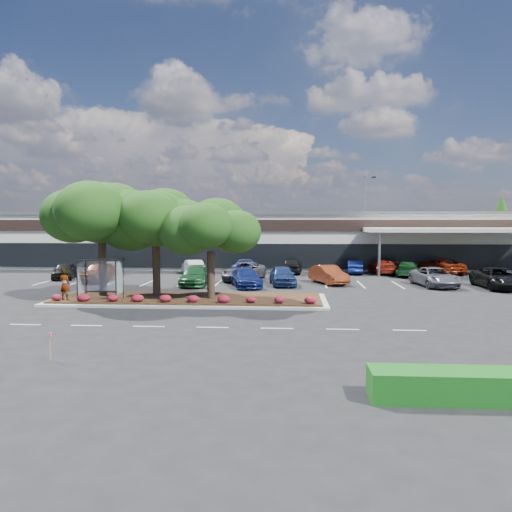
# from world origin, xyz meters

# --- Properties ---
(ground) EXTENTS (160.00, 160.00, 0.00)m
(ground) POSITION_xyz_m (0.00, 0.00, 0.00)
(ground) COLOR black
(ground) RESTS_ON ground
(retail_store) EXTENTS (80.40, 25.20, 6.25)m
(retail_store) POSITION_xyz_m (0.06, 33.91, 3.15)
(retail_store) COLOR silver
(retail_store) RESTS_ON ground
(landscape_island) EXTENTS (18.00, 6.00, 0.26)m
(landscape_island) POSITION_xyz_m (-2.00, 4.00, 0.12)
(landscape_island) COLOR #A4A59F
(landscape_island) RESTS_ON ground
(lane_markings) EXTENTS (33.12, 20.06, 0.01)m
(lane_markings) POSITION_xyz_m (-0.14, 10.42, 0.01)
(lane_markings) COLOR silver
(lane_markings) RESTS_ON ground
(shrub_row) EXTENTS (17.00, 0.80, 0.50)m
(shrub_row) POSITION_xyz_m (-2.00, 1.90, 0.51)
(shrub_row) COLOR maroon
(shrub_row) RESTS_ON landscape_island
(bus_shelter) EXTENTS (2.75, 1.55, 2.59)m
(bus_shelter) POSITION_xyz_m (-7.50, 2.95, 2.31)
(bus_shelter) COLOR black
(bus_shelter) RESTS_ON landscape_island
(island_tree_west) EXTENTS (7.20, 7.20, 7.89)m
(island_tree_west) POSITION_xyz_m (-8.00, 4.50, 4.21)
(island_tree_west) COLOR #1C3A11
(island_tree_west) RESTS_ON landscape_island
(island_tree_mid) EXTENTS (6.60, 6.60, 7.32)m
(island_tree_mid) POSITION_xyz_m (-4.50, 5.20, 3.92)
(island_tree_mid) COLOR #1C3A11
(island_tree_mid) RESTS_ON landscape_island
(island_tree_east) EXTENTS (5.80, 5.80, 6.50)m
(island_tree_east) POSITION_xyz_m (-0.50, 3.70, 3.51)
(island_tree_east) COLOR #1C3A11
(island_tree_east) RESTS_ON landscape_island
(hedge_south_east) EXTENTS (6.00, 1.30, 0.90)m
(hedge_south_east) POSITION_xyz_m (10.00, -13.50, 0.45)
(hedge_south_east) COLOR #115110
(hedge_south_east) RESTS_ON ground
(conifer_north_west) EXTENTS (4.40, 4.40, 10.00)m
(conifer_north_west) POSITION_xyz_m (-30.00, 46.00, 5.00)
(conifer_north_west) COLOR #1C3A11
(conifer_north_west) RESTS_ON ground
(conifer_north_east) EXTENTS (3.96, 3.96, 9.00)m
(conifer_north_east) POSITION_xyz_m (34.00, 44.00, 4.50)
(conifer_north_east) COLOR #1C3A11
(conifer_north_east) RESTS_ON ground
(person_waiting) EXTENTS (0.81, 0.62, 1.97)m
(person_waiting) POSITION_xyz_m (-9.65, 2.34, 1.25)
(person_waiting) COLOR #594C47
(person_waiting) RESTS_ON landscape_island
(light_pole) EXTENTS (1.43, 0.61, 10.30)m
(light_pole) POSITION_xyz_m (12.87, 28.02, 4.58)
(light_pole) COLOR #A4A59F
(light_pole) RESTS_ON ground
(survey_stake) EXTENTS (0.07, 0.14, 1.07)m
(survey_stake) POSITION_xyz_m (-4.38, -10.20, 0.68)
(survey_stake) COLOR tan
(survey_stake) RESTS_ON ground
(car_0) EXTENTS (2.74, 4.65, 1.48)m
(car_0) POSITION_xyz_m (-15.91, 15.74, 0.74)
(car_0) COLOR black
(car_0) RESTS_ON ground
(car_1) EXTENTS (2.09, 5.00, 1.69)m
(car_1) POSITION_xyz_m (-12.05, 14.02, 0.85)
(car_1) COLOR #6D310F
(car_1) RESTS_ON ground
(car_2) EXTENTS (2.31, 5.30, 1.52)m
(car_2) POSITION_xyz_m (-3.15, 12.12, 0.76)
(car_2) COLOR #194A24
(car_2) RESTS_ON ground
(car_3) EXTENTS (3.29, 5.38, 1.46)m
(car_3) POSITION_xyz_m (1.07, 11.36, 0.73)
(car_3) COLOR navy
(car_3) RESTS_ON ground
(car_4) EXTENTS (3.96, 6.30, 1.62)m
(car_4) POSITION_xyz_m (0.52, 15.75, 0.81)
(car_4) COLOR #4D4C52
(car_4) RESTS_ON ground
(car_5) EXTENTS (2.53, 4.95, 1.61)m
(car_5) POSITION_xyz_m (3.99, 12.55, 0.81)
(car_5) COLOR navy
(car_5) RESTS_ON ground
(car_6) EXTENTS (3.32, 4.94, 1.54)m
(car_6) POSITION_xyz_m (7.81, 13.76, 0.77)
(car_6) COLOR maroon
(car_6) RESTS_ON ground
(car_7) EXTENTS (3.23, 5.79, 1.53)m
(car_7) POSITION_xyz_m (16.23, 12.62, 0.77)
(car_7) COLOR slate
(car_7) RESTS_ON ground
(car_8) EXTENTS (2.79, 5.93, 1.64)m
(car_8) POSITION_xyz_m (20.85, 11.66, 0.82)
(car_8) COLOR black
(car_8) RESTS_ON ground
(car_9) EXTENTS (3.06, 4.91, 1.53)m
(car_9) POSITION_xyz_m (-13.39, 20.78, 0.76)
(car_9) COLOR slate
(car_9) RESTS_ON ground
(car_10) EXTENTS (3.12, 4.60, 1.43)m
(car_10) POSITION_xyz_m (-5.03, 20.46, 0.72)
(car_10) COLOR white
(car_10) RESTS_ON ground
(car_12) EXTENTS (3.15, 5.82, 1.55)m
(car_12) POSITION_xyz_m (0.15, 20.91, 0.78)
(car_12) COLOR navy
(car_12) RESTS_ON ground
(car_13) EXTENTS (2.10, 4.71, 1.57)m
(car_13) POSITION_xyz_m (4.80, 22.00, 0.79)
(car_13) COLOR black
(car_13) RESTS_ON ground
(car_14) EXTENTS (1.76, 4.21, 1.35)m
(car_14) POSITION_xyz_m (11.05, 22.08, 0.68)
(car_14) COLOR navy
(car_14) RESTS_ON ground
(car_15) EXTENTS (2.48, 5.14, 1.44)m
(car_15) POSITION_xyz_m (13.77, 22.18, 0.72)
(car_15) COLOR maroon
(car_15) RESTS_ON ground
(car_16) EXTENTS (3.06, 5.24, 1.43)m
(car_16) POSITION_xyz_m (15.74, 20.14, 0.71)
(car_16) COLOR #1A5624
(car_16) RESTS_ON ground
(car_17) EXTENTS (4.18, 6.30, 1.61)m
(car_17) POSITION_xyz_m (19.45, 22.49, 0.80)
(car_17) COLOR maroon
(car_17) RESTS_ON ground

